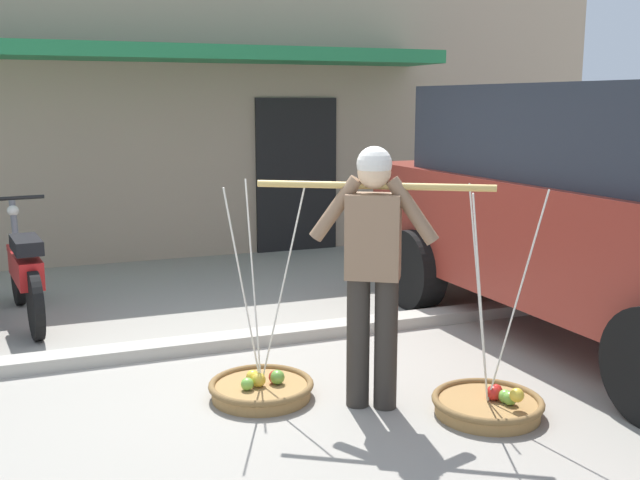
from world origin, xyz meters
name	(u,v)px	position (x,y,z in m)	size (l,w,h in m)	color
ground_plane	(270,373)	(0.00, 0.00, 0.00)	(90.00, 90.00, 0.00)	gray
sidewalk_curb	(245,339)	(0.00, 0.70, 0.05)	(20.00, 0.24, 0.10)	#AEA89C
fruit_vendor	(373,260)	(0.44, -0.80, 0.98)	(1.29, 0.82, 1.70)	#2D2823
fruit_basket_left_side	(261,387)	(-0.19, -0.41, 0.07)	(0.71, 0.71, 1.45)	#9E7542
fruit_basket_right_side	(488,404)	(1.08, -1.19, 0.07)	(0.71, 0.71, 1.45)	#9E7542
motorcycle_second_in_row	(25,273)	(-1.66, 2.04, 0.45)	(0.54, 1.82, 1.09)	black
parked_truck	(614,206)	(2.84, -0.25, 1.13)	(2.31, 4.88, 2.10)	maroon
storefront_building	(119,91)	(-0.25, 6.79, 2.10)	(13.00, 6.00, 4.20)	tan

